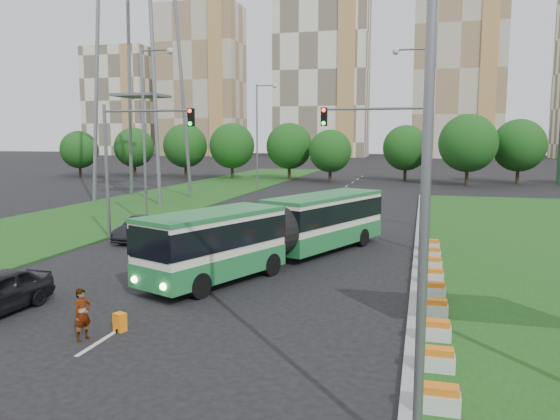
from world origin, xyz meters
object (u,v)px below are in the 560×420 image
(traffic_mast_median, at_px, (396,151))
(car_left_far, at_px, (142,228))
(shopping_trolley, at_px, (120,322))
(pedestrian, at_px, (82,314))
(traffic_mast_left, at_px, (130,150))
(articulated_bus, at_px, (276,230))

(traffic_mast_median, bearing_deg, car_left_far, -176.26)
(car_left_far, bearing_deg, shopping_trolley, -62.23)
(pedestrian, bearing_deg, shopping_trolley, -18.74)
(traffic_mast_left, distance_m, car_left_far, 4.67)
(pedestrian, distance_m, shopping_trolley, 1.25)
(traffic_mast_median, height_order, shopping_trolley, traffic_mast_median)
(traffic_mast_left, bearing_deg, car_left_far, 4.59)
(traffic_mast_left, bearing_deg, articulated_bus, -19.73)
(traffic_mast_median, bearing_deg, traffic_mast_left, -176.23)
(articulated_bus, relative_size, car_left_far, 3.71)
(car_left_far, height_order, shopping_trolley, car_left_far)
(articulated_bus, bearing_deg, shopping_trolley, -79.30)
(pedestrian, bearing_deg, traffic_mast_left, 43.26)
(car_left_far, relative_size, shopping_trolley, 7.24)
(articulated_bus, xyz_separation_m, pedestrian, (-2.95, -11.40, -0.82))
(shopping_trolley, bearing_deg, traffic_mast_median, 84.53)
(car_left_far, bearing_deg, traffic_mast_left, -174.04)
(traffic_mast_median, height_order, traffic_mast_left, same)
(car_left_far, height_order, pedestrian, pedestrian)
(pedestrian, bearing_deg, car_left_far, 41.47)
(shopping_trolley, bearing_deg, traffic_mast_left, 139.78)
(traffic_mast_median, relative_size, traffic_mast_left, 1.00)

